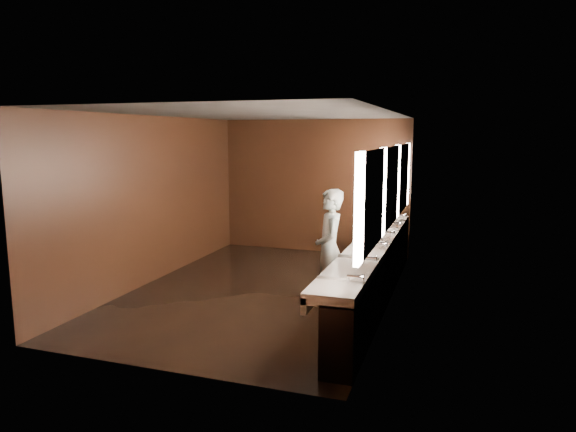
# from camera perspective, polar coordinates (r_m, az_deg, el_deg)

# --- Properties ---
(floor) EXTENTS (6.00, 6.00, 0.00)m
(floor) POSITION_cam_1_polar(r_m,az_deg,el_deg) (8.38, -2.70, -8.23)
(floor) COLOR black
(floor) RESTS_ON ground
(ceiling) EXTENTS (4.00, 6.00, 0.02)m
(ceiling) POSITION_cam_1_polar(r_m,az_deg,el_deg) (8.00, -2.85, 11.27)
(ceiling) COLOR #2D2D2B
(ceiling) RESTS_ON wall_back
(wall_back) EXTENTS (4.00, 0.02, 2.80)m
(wall_back) POSITION_cam_1_polar(r_m,az_deg,el_deg) (10.90, 2.97, 3.33)
(wall_back) COLOR black
(wall_back) RESTS_ON floor
(wall_front) EXTENTS (4.00, 0.02, 2.80)m
(wall_front) POSITION_cam_1_polar(r_m,az_deg,el_deg) (5.43, -14.37, -2.83)
(wall_front) COLOR black
(wall_front) RESTS_ON floor
(wall_left) EXTENTS (0.02, 6.00, 2.80)m
(wall_left) POSITION_cam_1_polar(r_m,az_deg,el_deg) (8.99, -14.74, 1.81)
(wall_left) COLOR black
(wall_left) RESTS_ON floor
(wall_right) EXTENTS (0.02, 6.00, 2.80)m
(wall_right) POSITION_cam_1_polar(r_m,az_deg,el_deg) (7.58, 11.45, 0.62)
(wall_right) COLOR black
(wall_right) RESTS_ON floor
(sink_counter) EXTENTS (0.55, 5.40, 1.01)m
(sink_counter) POSITION_cam_1_polar(r_m,az_deg,el_deg) (7.79, 9.72, -5.90)
(sink_counter) COLOR black
(sink_counter) RESTS_ON floor
(mirror_band) EXTENTS (0.06, 5.03, 1.15)m
(mirror_band) POSITION_cam_1_polar(r_m,az_deg,el_deg) (7.54, 11.38, 3.25)
(mirror_band) COLOR #FFE2CD
(mirror_band) RESTS_ON wall_right
(person) EXTENTS (0.61, 0.74, 1.73)m
(person) POSITION_cam_1_polar(r_m,az_deg,el_deg) (7.37, 4.65, -3.70)
(person) COLOR #94CEDC
(person) RESTS_ON floor
(trash_bin) EXTENTS (0.45, 0.45, 0.54)m
(trash_bin) POSITION_cam_1_polar(r_m,az_deg,el_deg) (7.51, 7.53, -8.23)
(trash_bin) COLOR black
(trash_bin) RESTS_ON floor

